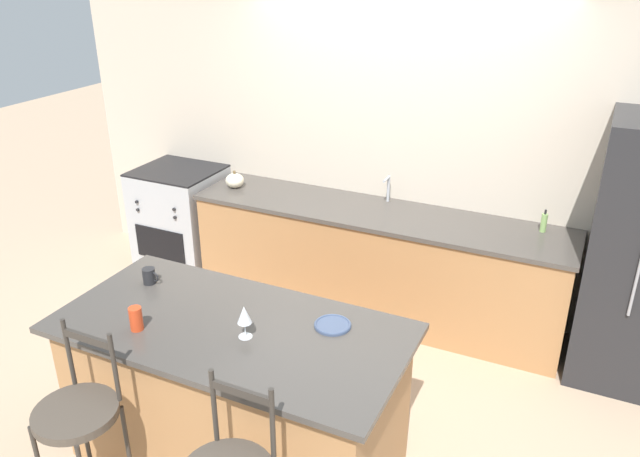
# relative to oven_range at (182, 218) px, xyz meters

# --- Properties ---
(ground_plane) EXTENTS (18.00, 18.00, 0.00)m
(ground_plane) POSITION_rel_oven_range_xyz_m (1.93, -0.37, -0.48)
(ground_plane) COLOR tan
(wall_back) EXTENTS (6.00, 0.07, 2.70)m
(wall_back) POSITION_rel_oven_range_xyz_m (1.93, 0.36, 0.87)
(wall_back) COLOR beige
(wall_back) RESTS_ON ground_plane
(back_counter) EXTENTS (3.03, 0.71, 0.90)m
(back_counter) POSITION_rel_oven_range_xyz_m (1.93, 0.02, -0.03)
(back_counter) COLOR #A87547
(back_counter) RESTS_ON ground_plane
(sink_faucet) EXTENTS (0.02, 0.13, 0.22)m
(sink_faucet) POSITION_rel_oven_range_xyz_m (1.93, 0.22, 0.55)
(sink_faucet) COLOR #ADAFB5
(sink_faucet) RESTS_ON back_counter
(kitchen_island) EXTENTS (1.94, 0.96, 0.93)m
(kitchen_island) POSITION_rel_oven_range_xyz_m (1.79, -1.90, -0.02)
(kitchen_island) COLOR #A87547
(kitchen_island) RESTS_ON ground_plane
(oven_range) EXTENTS (0.73, 0.69, 0.96)m
(oven_range) POSITION_rel_oven_range_xyz_m (0.00, 0.00, 0.00)
(oven_range) COLOR #ADAFB5
(oven_range) RESTS_ON ground_plane
(bar_stool_near) EXTENTS (0.41, 0.41, 1.13)m
(bar_stool_near) POSITION_rel_oven_range_xyz_m (1.35, -2.61, 0.13)
(bar_stool_near) COLOR #332D28
(bar_stool_near) RESTS_ON ground_plane
(dinner_plate) EXTENTS (0.20, 0.20, 0.02)m
(dinner_plate) POSITION_rel_oven_range_xyz_m (2.29, -1.67, 0.45)
(dinner_plate) COLOR #425170
(dinner_plate) RESTS_ON kitchen_island
(wine_glass) EXTENTS (0.08, 0.08, 0.19)m
(wine_glass) POSITION_rel_oven_range_xyz_m (1.92, -1.96, 0.58)
(wine_glass) COLOR white
(wine_glass) RESTS_ON kitchen_island
(coffee_mug) EXTENTS (0.11, 0.08, 0.10)m
(coffee_mug) POSITION_rel_oven_range_xyz_m (1.09, -1.72, 0.49)
(coffee_mug) COLOR #232326
(coffee_mug) RESTS_ON kitchen_island
(tumbler_cup) EXTENTS (0.07, 0.07, 0.13)m
(tumbler_cup) POSITION_rel_oven_range_xyz_m (1.36, -2.14, 0.51)
(tumbler_cup) COLOR red
(tumbler_cup) RESTS_ON kitchen_island
(pumpkin_decoration) EXTENTS (0.16, 0.16, 0.15)m
(pumpkin_decoration) POSITION_rel_oven_range_xyz_m (0.62, -0.02, 0.48)
(pumpkin_decoration) COLOR beige
(pumpkin_decoration) RESTS_ON back_counter
(soap_bottle) EXTENTS (0.04, 0.04, 0.17)m
(soap_bottle) POSITION_rel_oven_range_xyz_m (3.15, 0.16, 0.49)
(soap_bottle) COLOR #89B260
(soap_bottle) RESTS_ON back_counter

